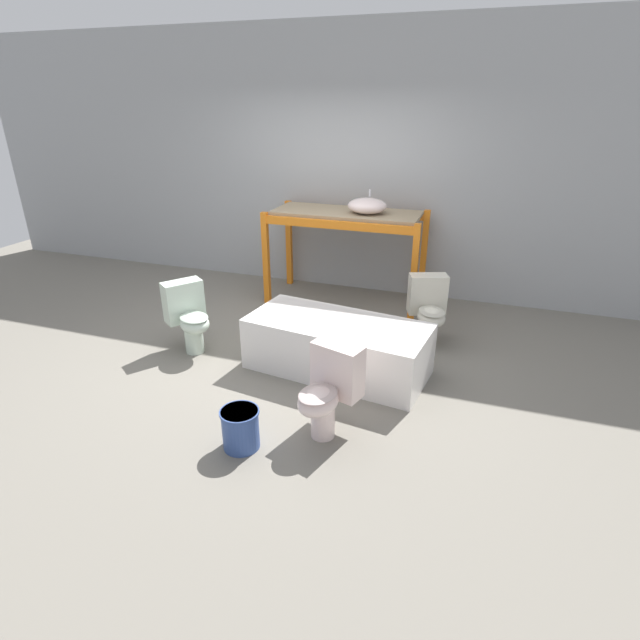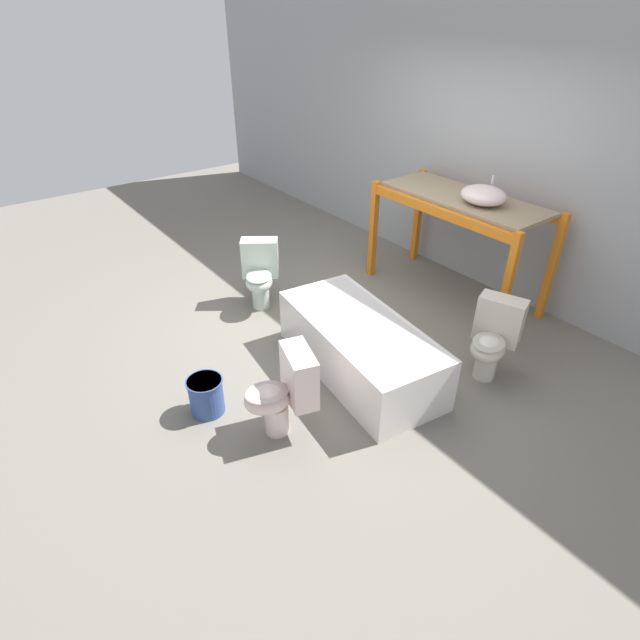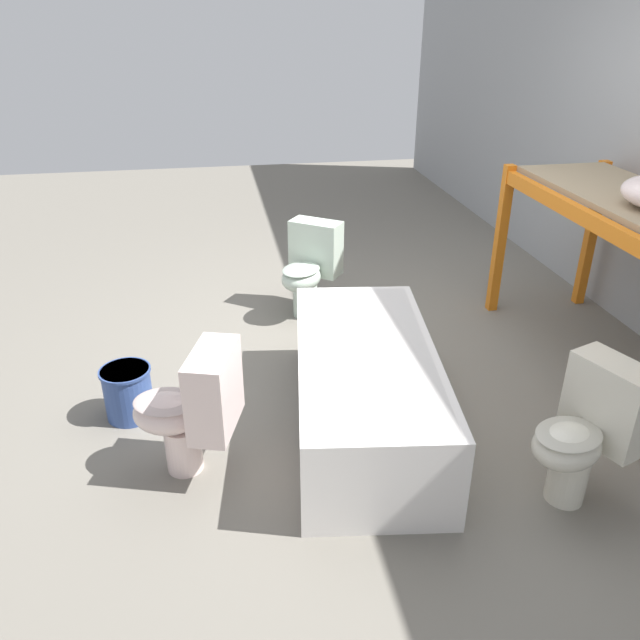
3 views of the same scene
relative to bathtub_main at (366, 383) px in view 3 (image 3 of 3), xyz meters
The scene contains 7 objects.
ground_plane 0.82m from the bathtub_main, 156.09° to the left, with size 12.00×12.00×0.00m, color slate.
shelving_rack 1.90m from the bathtub_main, 103.96° to the left, with size 1.87×0.81×1.13m.
bathtub_main is the anchor object (origin of this frame).
toilet_near 1.54m from the bathtub_main, behind, with size 0.61×0.57×0.70m.
toilet_far 1.14m from the bathtub_main, 51.09° to the left, with size 0.49×0.60×0.70m.
toilet_extra 0.96m from the bathtub_main, 76.93° to the right, with size 0.47×0.59×0.70m.
bucket_white 1.36m from the bathtub_main, 104.20° to the right, with size 0.29×0.29×0.31m.
Camera 3 is at (3.52, -1.06, 2.13)m, focal length 35.00 mm.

